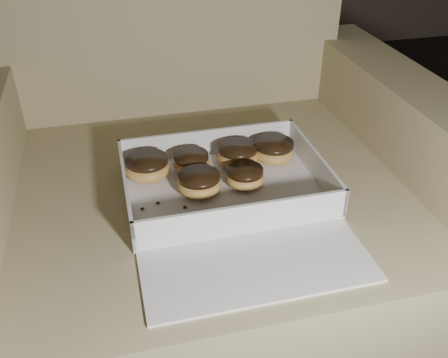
% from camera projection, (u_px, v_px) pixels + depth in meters
% --- Properties ---
extents(armchair, '(0.98, 0.83, 1.02)m').
position_uv_depth(armchair, '(202.00, 213.00, 1.10)').
color(armchair, '#867955').
rests_on(armchair, floor).
extents(bakery_box, '(0.37, 0.42, 0.06)m').
position_uv_depth(bakery_box, '(231.00, 197.00, 0.90)').
color(bakery_box, silver).
rests_on(bakery_box, armchair).
extents(donut_a, '(0.09, 0.09, 0.04)m').
position_uv_depth(donut_a, '(147.00, 167.00, 0.95)').
color(donut_a, '#BB8741').
rests_on(donut_a, bakery_box).
extents(donut_b, '(0.07, 0.07, 0.04)m').
position_uv_depth(donut_b, '(245.00, 176.00, 0.93)').
color(donut_b, '#BB8741').
rests_on(donut_b, bakery_box).
extents(donut_c, '(0.07, 0.07, 0.04)m').
position_uv_depth(donut_c, '(191.00, 162.00, 0.97)').
color(donut_c, '#BB8741').
rests_on(donut_c, bakery_box).
extents(donut_d, '(0.08, 0.08, 0.04)m').
position_uv_depth(donut_d, '(199.00, 183.00, 0.90)').
color(donut_d, '#BB8741').
rests_on(donut_d, bakery_box).
extents(donut_e, '(0.08, 0.08, 0.04)m').
position_uv_depth(donut_e, '(238.00, 154.00, 0.99)').
color(donut_e, '#BB8741').
rests_on(donut_e, bakery_box).
extents(donut_f, '(0.08, 0.08, 0.04)m').
position_uv_depth(donut_f, '(273.00, 151.00, 1.00)').
color(donut_f, '#BB8741').
rests_on(donut_f, bakery_box).
extents(crumb_a, '(0.01, 0.01, 0.00)m').
position_uv_depth(crumb_a, '(142.00, 209.00, 0.87)').
color(crumb_a, black).
rests_on(crumb_a, bakery_box).
extents(crumb_b, '(0.01, 0.01, 0.00)m').
position_uv_depth(crumb_b, '(158.00, 203.00, 0.89)').
color(crumb_b, black).
rests_on(crumb_b, bakery_box).
extents(crumb_c, '(0.01, 0.01, 0.00)m').
position_uv_depth(crumb_c, '(185.00, 207.00, 0.88)').
color(crumb_c, black).
rests_on(crumb_c, bakery_box).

